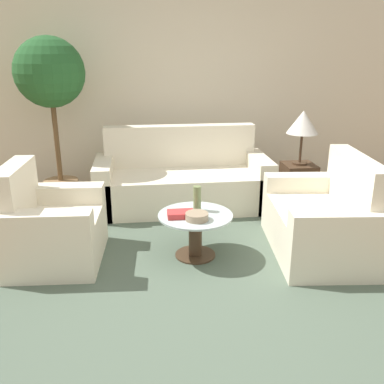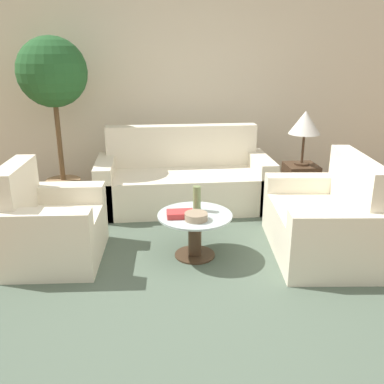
{
  "view_description": "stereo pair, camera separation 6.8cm",
  "coord_description": "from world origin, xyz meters",
  "px_view_note": "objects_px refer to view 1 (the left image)",
  "views": [
    {
      "loc": [
        -0.57,
        -2.83,
        1.87
      ],
      "look_at": [
        -0.09,
        1.0,
        0.55
      ],
      "focal_mm": 40.0,
      "sensor_mm": 36.0,
      "label": 1
    },
    {
      "loc": [
        -0.5,
        -2.84,
        1.87
      ],
      "look_at": [
        -0.09,
        1.0,
        0.55
      ],
      "focal_mm": 40.0,
      "sensor_mm": 36.0,
      "label": 2
    }
  ],
  "objects_px": {
    "bowl": "(197,216)",
    "loveseat": "(326,222)",
    "vase": "(197,198)",
    "table_lamp": "(303,123)",
    "book_stack": "(181,214)",
    "sofa_main": "(182,182)",
    "coffee_table": "(195,229)",
    "potted_plant": "(51,84)",
    "armchair": "(49,230)"
  },
  "relations": [
    {
      "from": "bowl",
      "to": "loveseat",
      "type": "bearing_deg",
      "value": 3.67
    },
    {
      "from": "loveseat",
      "to": "vase",
      "type": "xyz_separation_m",
      "value": [
        -1.2,
        0.15,
        0.24
      ]
    },
    {
      "from": "bowl",
      "to": "table_lamp",
      "type": "bearing_deg",
      "value": 43.06
    },
    {
      "from": "vase",
      "to": "book_stack",
      "type": "distance_m",
      "value": 0.24
    },
    {
      "from": "table_lamp",
      "to": "vase",
      "type": "relative_size",
      "value": 2.73
    },
    {
      "from": "sofa_main",
      "to": "coffee_table",
      "type": "relative_size",
      "value": 3.01
    },
    {
      "from": "table_lamp",
      "to": "book_stack",
      "type": "distance_m",
      "value": 2.08
    },
    {
      "from": "loveseat",
      "to": "table_lamp",
      "type": "relative_size",
      "value": 2.08
    },
    {
      "from": "vase",
      "to": "book_stack",
      "type": "relative_size",
      "value": 0.99
    },
    {
      "from": "coffee_table",
      "to": "vase",
      "type": "relative_size",
      "value": 2.91
    },
    {
      "from": "potted_plant",
      "to": "vase",
      "type": "relative_size",
      "value": 8.46
    },
    {
      "from": "vase",
      "to": "bowl",
      "type": "height_order",
      "value": "vase"
    },
    {
      "from": "potted_plant",
      "to": "bowl",
      "type": "xyz_separation_m",
      "value": [
        1.47,
        -1.8,
        -1.0
      ]
    },
    {
      "from": "potted_plant",
      "to": "coffee_table",
      "type": "bearing_deg",
      "value": -48.55
    },
    {
      "from": "loveseat",
      "to": "book_stack",
      "type": "distance_m",
      "value": 1.38
    },
    {
      "from": "loveseat",
      "to": "coffee_table",
      "type": "distance_m",
      "value": 1.23
    },
    {
      "from": "coffee_table",
      "to": "bowl",
      "type": "distance_m",
      "value": 0.22
    },
    {
      "from": "sofa_main",
      "to": "bowl",
      "type": "xyz_separation_m",
      "value": [
        -0.02,
        -1.51,
        0.15
      ]
    },
    {
      "from": "sofa_main",
      "to": "table_lamp",
      "type": "height_order",
      "value": "table_lamp"
    },
    {
      "from": "armchair",
      "to": "bowl",
      "type": "distance_m",
      "value": 1.34
    },
    {
      "from": "vase",
      "to": "coffee_table",
      "type": "bearing_deg",
      "value": -106.56
    },
    {
      "from": "armchair",
      "to": "coffee_table",
      "type": "height_order",
      "value": "armchair"
    },
    {
      "from": "sofa_main",
      "to": "loveseat",
      "type": "bearing_deg",
      "value": -49.68
    },
    {
      "from": "potted_plant",
      "to": "book_stack",
      "type": "bearing_deg",
      "value": -52.0
    },
    {
      "from": "sofa_main",
      "to": "table_lamp",
      "type": "distance_m",
      "value": 1.59
    },
    {
      "from": "sofa_main",
      "to": "book_stack",
      "type": "height_order",
      "value": "sofa_main"
    },
    {
      "from": "coffee_table",
      "to": "vase",
      "type": "height_order",
      "value": "vase"
    },
    {
      "from": "coffee_table",
      "to": "bowl",
      "type": "xyz_separation_m",
      "value": [
        -0.0,
        -0.13,
        0.18
      ]
    },
    {
      "from": "coffee_table",
      "to": "table_lamp",
      "type": "relative_size",
      "value": 1.07
    },
    {
      "from": "loveseat",
      "to": "potted_plant",
      "type": "bearing_deg",
      "value": -116.93
    },
    {
      "from": "sofa_main",
      "to": "armchair",
      "type": "distance_m",
      "value": 1.87
    },
    {
      "from": "bowl",
      "to": "vase",
      "type": "bearing_deg",
      "value": 81.72
    },
    {
      "from": "table_lamp",
      "to": "bowl",
      "type": "bearing_deg",
      "value": -136.94
    },
    {
      "from": "vase",
      "to": "sofa_main",
      "type": "bearing_deg",
      "value": 90.51
    },
    {
      "from": "table_lamp",
      "to": "potted_plant",
      "type": "bearing_deg",
      "value": 170.89
    },
    {
      "from": "coffee_table",
      "to": "potted_plant",
      "type": "height_order",
      "value": "potted_plant"
    },
    {
      "from": "table_lamp",
      "to": "vase",
      "type": "height_order",
      "value": "table_lamp"
    },
    {
      "from": "loveseat",
      "to": "table_lamp",
      "type": "bearing_deg",
      "value": 176.8
    },
    {
      "from": "loveseat",
      "to": "vase",
      "type": "height_order",
      "value": "loveseat"
    },
    {
      "from": "loveseat",
      "to": "vase",
      "type": "bearing_deg",
      "value": -91.6
    },
    {
      "from": "loveseat",
      "to": "coffee_table",
      "type": "relative_size",
      "value": 1.95
    },
    {
      "from": "loveseat",
      "to": "coffee_table",
      "type": "height_order",
      "value": "loveseat"
    },
    {
      "from": "table_lamp",
      "to": "vase",
      "type": "bearing_deg",
      "value": -141.61
    },
    {
      "from": "vase",
      "to": "book_stack",
      "type": "bearing_deg",
      "value": -139.92
    },
    {
      "from": "potted_plant",
      "to": "armchair",
      "type": "bearing_deg",
      "value": -84.54
    },
    {
      "from": "book_stack",
      "to": "armchair",
      "type": "bearing_deg",
      "value": 174.03
    },
    {
      "from": "sofa_main",
      "to": "potted_plant",
      "type": "height_order",
      "value": "potted_plant"
    },
    {
      "from": "loveseat",
      "to": "book_stack",
      "type": "bearing_deg",
      "value": -84.88
    },
    {
      "from": "loveseat",
      "to": "vase",
      "type": "relative_size",
      "value": 5.68
    },
    {
      "from": "loveseat",
      "to": "potted_plant",
      "type": "height_order",
      "value": "potted_plant"
    }
  ]
}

